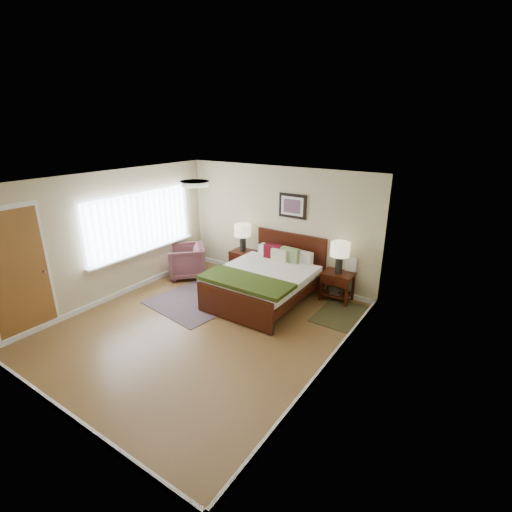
# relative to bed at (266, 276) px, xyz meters

# --- Properties ---
(floor) EXTENTS (5.00, 5.00, 0.00)m
(floor) POSITION_rel_bed_xyz_m (-0.35, -1.47, -0.52)
(floor) COLOR brown
(floor) RESTS_ON ground
(back_wall) EXTENTS (4.50, 0.04, 2.50)m
(back_wall) POSITION_rel_bed_xyz_m (-0.35, 1.03, 0.73)
(back_wall) COLOR #C3B78D
(back_wall) RESTS_ON ground
(front_wall) EXTENTS (4.50, 0.04, 2.50)m
(front_wall) POSITION_rel_bed_xyz_m (-0.35, -3.97, 0.73)
(front_wall) COLOR #C3B78D
(front_wall) RESTS_ON ground
(left_wall) EXTENTS (0.04, 5.00, 2.50)m
(left_wall) POSITION_rel_bed_xyz_m (-2.60, -1.47, 0.73)
(left_wall) COLOR #C3B78D
(left_wall) RESTS_ON ground
(right_wall) EXTENTS (0.04, 5.00, 2.50)m
(right_wall) POSITION_rel_bed_xyz_m (1.90, -1.47, 0.73)
(right_wall) COLOR #C3B78D
(right_wall) RESTS_ON ground
(ceiling) EXTENTS (4.50, 5.00, 0.02)m
(ceiling) POSITION_rel_bed_xyz_m (-0.35, -1.47, 1.98)
(ceiling) COLOR white
(ceiling) RESTS_ON back_wall
(window) EXTENTS (0.11, 2.72, 1.32)m
(window) POSITION_rel_bed_xyz_m (-2.55, -0.77, 0.85)
(window) COLOR silver
(window) RESTS_ON left_wall
(door) EXTENTS (0.06, 1.00, 2.18)m
(door) POSITION_rel_bed_xyz_m (-2.58, -3.22, 0.55)
(door) COLOR silver
(door) RESTS_ON ground
(ceil_fixture) EXTENTS (0.44, 0.44, 0.08)m
(ceil_fixture) POSITION_rel_bed_xyz_m (-0.35, -1.47, 1.94)
(ceil_fixture) COLOR white
(ceil_fixture) RESTS_ON ceiling
(bed) EXTENTS (1.73, 2.10, 1.13)m
(bed) POSITION_rel_bed_xyz_m (0.00, 0.00, 0.00)
(bed) COLOR #381508
(bed) RESTS_ON ground
(wall_art) EXTENTS (0.62, 0.05, 0.50)m
(wall_art) POSITION_rel_bed_xyz_m (0.00, 1.00, 1.20)
(wall_art) COLOR black
(wall_art) RESTS_ON back_wall
(nightstand_left) EXTENTS (0.50, 0.45, 0.59)m
(nightstand_left) POSITION_rel_bed_xyz_m (-1.12, 0.78, -0.05)
(nightstand_left) COLOR #381508
(nightstand_left) RESTS_ON ground
(nightstand_right) EXTENTS (0.58, 0.44, 0.58)m
(nightstand_right) POSITION_rel_bed_xyz_m (1.16, 0.79, -0.17)
(nightstand_right) COLOR #381508
(nightstand_right) RESTS_ON ground
(lamp_left) EXTENTS (0.37, 0.37, 0.61)m
(lamp_left) POSITION_rel_bed_xyz_m (-1.12, 0.80, 0.51)
(lamp_left) COLOR black
(lamp_left) RESTS_ON nightstand_left
(lamp_right) EXTENTS (0.37, 0.37, 0.61)m
(lamp_right) POSITION_rel_bed_xyz_m (1.16, 0.80, 0.49)
(lamp_right) COLOR black
(lamp_right) RESTS_ON nightstand_right
(armchair) EXTENTS (1.12, 1.12, 0.73)m
(armchair) POSITION_rel_bed_xyz_m (-2.15, 0.04, -0.16)
(armchair) COLOR brown
(armchair) RESTS_ON ground
(rug_persian) EXTENTS (1.86, 2.41, 0.01)m
(rug_persian) POSITION_rel_bed_xyz_m (-1.07, -0.47, -0.52)
(rug_persian) COLOR #0B113B
(rug_persian) RESTS_ON ground
(rug_navy) EXTENTS (0.79, 1.17, 0.01)m
(rug_navy) POSITION_rel_bed_xyz_m (1.45, 0.29, -0.52)
(rug_navy) COLOR black
(rug_navy) RESTS_ON ground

